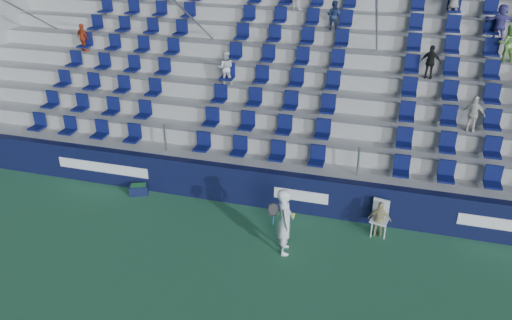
% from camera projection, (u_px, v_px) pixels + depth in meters
% --- Properties ---
extents(ground, '(70.00, 70.00, 0.00)m').
position_uv_depth(ground, '(218.00, 267.00, 12.56)').
color(ground, '#2E6C44').
rests_on(ground, ground).
extents(sponsor_wall, '(24.00, 0.32, 1.20)m').
position_uv_depth(sponsor_wall, '(253.00, 187.00, 15.00)').
color(sponsor_wall, '#0E1233').
rests_on(sponsor_wall, ground).
extents(grandstand, '(24.00, 8.17, 6.63)m').
position_uv_depth(grandstand, '(291.00, 86.00, 18.69)').
color(grandstand, '#A4A49E').
rests_on(grandstand, ground).
extents(tennis_player, '(0.71, 0.78, 1.86)m').
position_uv_depth(tennis_player, '(285.00, 221.00, 12.74)').
color(tennis_player, white).
rests_on(tennis_player, ground).
extents(line_judge_chair, '(0.53, 0.55, 1.02)m').
position_uv_depth(line_judge_chair, '(380.00, 215.00, 13.66)').
color(line_judge_chair, white).
rests_on(line_judge_chair, ground).
extents(line_judge, '(0.62, 0.26, 1.06)m').
position_uv_depth(line_judge, '(380.00, 219.00, 13.55)').
color(line_judge, tan).
rests_on(line_judge, ground).
extents(ball_bin, '(0.67, 0.56, 0.32)m').
position_uv_depth(ball_bin, '(139.00, 189.00, 15.73)').
color(ball_bin, black).
rests_on(ball_bin, ground).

